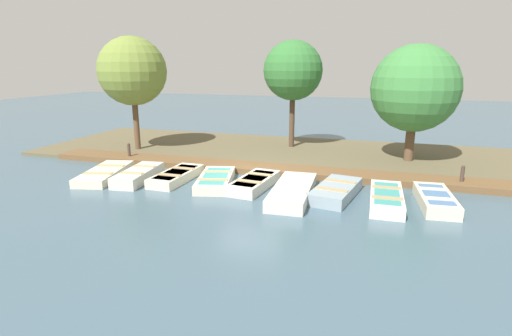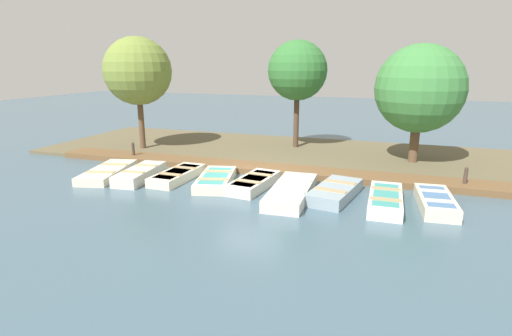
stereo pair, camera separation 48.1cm
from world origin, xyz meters
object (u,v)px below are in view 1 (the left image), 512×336
(rowboat_3, at_px, (215,180))
(rowboat_6, at_px, (336,191))
(rowboat_5, at_px, (293,191))
(rowboat_8, at_px, (435,200))
(rowboat_2, at_px, (176,176))
(rowboat_1, at_px, (138,175))
(mooring_post_far, at_px, (462,176))
(park_tree_far_left, at_px, (132,71))
(rowboat_0, at_px, (105,173))
(mooring_post_near, at_px, (129,152))
(park_tree_left, at_px, (293,71))
(rowboat_7, at_px, (386,198))
(park_tree_center, at_px, (415,89))
(rowboat_4, at_px, (254,183))

(rowboat_3, xyz_separation_m, rowboat_6, (0.11, 4.40, 0.03))
(rowboat_5, xyz_separation_m, rowboat_8, (-0.45, 4.46, 0.00))
(rowboat_2, bearing_deg, rowboat_1, -71.50)
(rowboat_6, height_order, mooring_post_far, mooring_post_far)
(rowboat_3, distance_m, mooring_post_far, 8.87)
(rowboat_3, bearing_deg, rowboat_2, -105.54)
(rowboat_2, bearing_deg, park_tree_far_left, -131.53)
(rowboat_3, relative_size, rowboat_8, 1.12)
(rowboat_6, xyz_separation_m, park_tree_far_left, (-4.22, -10.34, 3.74))
(rowboat_2, relative_size, rowboat_6, 0.96)
(rowboat_0, relative_size, mooring_post_near, 3.93)
(rowboat_2, distance_m, rowboat_8, 9.10)
(rowboat_5, bearing_deg, rowboat_0, -93.37)
(park_tree_left, bearing_deg, rowboat_7, 32.41)
(park_tree_far_left, bearing_deg, rowboat_8, 72.62)
(rowboat_2, relative_size, park_tree_center, 0.54)
(park_tree_center, bearing_deg, rowboat_1, -59.69)
(rowboat_4, height_order, rowboat_7, rowboat_7)
(mooring_post_far, bearing_deg, park_tree_left, -123.20)
(rowboat_8, bearing_deg, park_tree_far_left, -111.75)
(rowboat_8, relative_size, park_tree_left, 0.49)
(rowboat_0, xyz_separation_m, mooring_post_far, (-2.61, 13.09, 0.26))
(rowboat_1, xyz_separation_m, rowboat_6, (-0.26, 7.41, -0.01))
(rowboat_4, distance_m, park_tree_far_left, 9.28)
(rowboat_1, height_order, rowboat_5, rowboat_1)
(rowboat_0, relative_size, mooring_post_far, 3.93)
(rowboat_7, bearing_deg, rowboat_8, 100.44)
(rowboat_8, bearing_deg, park_tree_center, -179.25)
(rowboat_2, xyz_separation_m, rowboat_8, (0.14, 9.10, 0.02))
(rowboat_4, distance_m, rowboat_8, 5.98)
(rowboat_5, height_order, mooring_post_far, mooring_post_far)
(rowboat_4, xyz_separation_m, park_tree_far_left, (-4.09, -7.43, 3.75))
(rowboat_6, distance_m, rowboat_8, 3.07)
(park_tree_left, xyz_separation_m, park_tree_center, (1.48, 5.62, -0.68))
(rowboat_5, relative_size, rowboat_8, 1.34)
(rowboat_4, xyz_separation_m, rowboat_7, (0.40, 4.51, 0.00))
(rowboat_7, bearing_deg, park_tree_far_left, -111.32)
(rowboat_4, height_order, mooring_post_far, mooring_post_far)
(rowboat_1, bearing_deg, rowboat_5, 81.87)
(rowboat_0, xyz_separation_m, rowboat_3, (-0.40, 4.51, 0.01))
(rowboat_1, bearing_deg, rowboat_6, 85.46)
(rowboat_5, xyz_separation_m, mooring_post_near, (-2.75, -8.17, 0.22))
(mooring_post_far, bearing_deg, rowboat_7, -44.90)
(rowboat_5, height_order, park_tree_center, park_tree_center)
(rowboat_0, distance_m, rowboat_5, 7.52)
(rowboat_5, height_order, rowboat_8, rowboat_8)
(rowboat_2, height_order, park_tree_far_left, park_tree_far_left)
(rowboat_1, bearing_deg, mooring_post_far, 96.02)
(park_tree_far_left, bearing_deg, park_tree_left, 111.26)
(rowboat_3, height_order, rowboat_4, rowboat_4)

